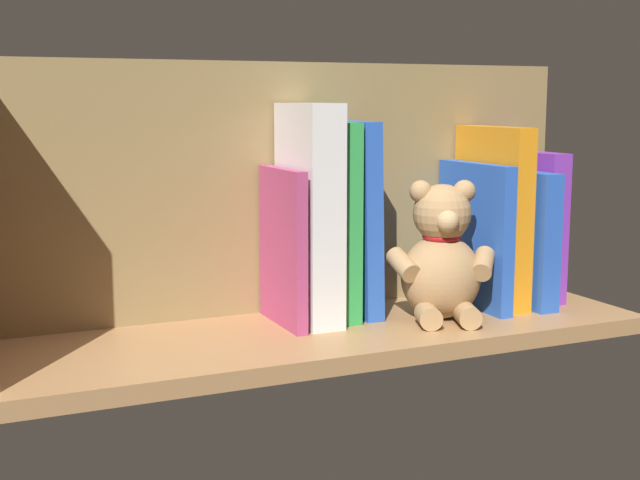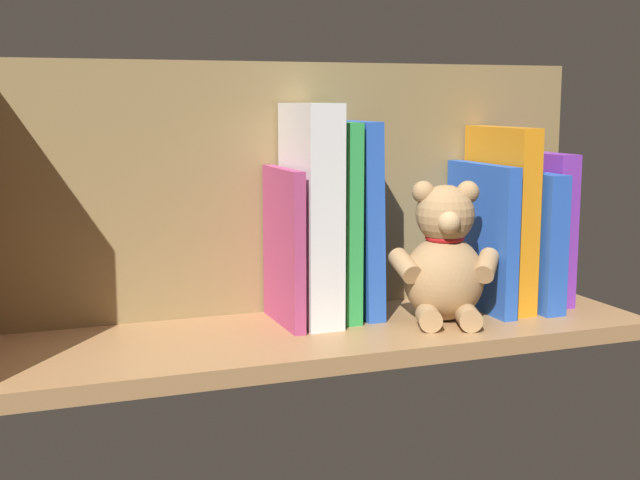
# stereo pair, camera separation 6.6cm
# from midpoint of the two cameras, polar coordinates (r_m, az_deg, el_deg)

# --- Properties ---
(ground_plane) EXTENTS (0.85, 0.27, 0.02)m
(ground_plane) POSITION_cam_midpoint_polar(r_m,az_deg,el_deg) (1.13, 1.69, -6.23)
(ground_plane) COLOR #A87A4C
(shelf_back_panel) EXTENTS (0.85, 0.02, 0.34)m
(shelf_back_panel) POSITION_cam_midpoint_polar(r_m,az_deg,el_deg) (1.20, -0.26, 3.43)
(shelf_back_panel) COLOR olive
(shelf_back_panel) RESTS_ON ground_plane
(book_0) EXTENTS (0.03, 0.13, 0.21)m
(book_0) POSITION_cam_midpoint_polar(r_m,az_deg,el_deg) (1.31, 15.66, 0.82)
(book_0) COLOR purple
(book_0) RESTS_ON ground_plane
(book_1) EXTENTS (0.03, 0.16, 0.19)m
(book_1) POSITION_cam_midpoint_polar(r_m,az_deg,el_deg) (1.27, 14.67, 0.09)
(book_1) COLOR blue
(book_1) RESTS_ON ground_plane
(book_2) EXTENTS (0.03, 0.15, 0.25)m
(book_2) POSITION_cam_midpoint_polar(r_m,az_deg,el_deg) (1.25, 13.15, 1.43)
(book_2) COLOR orange
(book_2) RESTS_ON ground_plane
(book_3) EXTENTS (0.02, 0.16, 0.20)m
(book_3) POSITION_cam_midpoint_polar(r_m,az_deg,el_deg) (1.23, 11.98, 0.20)
(book_3) COLOR blue
(book_3) RESTS_ON ground_plane
(teddy_bear) EXTENTS (0.14, 0.14, 0.18)m
(teddy_bear) POSITION_cam_midpoint_polar(r_m,az_deg,el_deg) (1.16, 9.75, -1.29)
(teddy_bear) COLOR tan
(teddy_bear) RESTS_ON ground_plane
(book_4) EXTENTS (0.03, 0.11, 0.26)m
(book_4) POSITION_cam_midpoint_polar(r_m,az_deg,el_deg) (1.17, 4.25, 1.34)
(book_4) COLOR blue
(book_4) RESTS_ON ground_plane
(book_5) EXTENTS (0.02, 0.11, 0.26)m
(book_5) POSITION_cam_midpoint_polar(r_m,az_deg,el_deg) (1.16, 2.89, 1.24)
(book_5) COLOR green
(book_5) RESTS_ON ground_plane
(dictionary_thick_white) EXTENTS (0.05, 0.13, 0.28)m
(dictionary_thick_white) POSITION_cam_midpoint_polar(r_m,az_deg,el_deg) (1.13, 1.11, 1.70)
(dictionary_thick_white) COLOR white
(dictionary_thick_white) RESTS_ON ground_plane
(book_6) EXTENTS (0.02, 0.13, 0.20)m
(book_6) POSITION_cam_midpoint_polar(r_m,az_deg,el_deg) (1.12, -0.70, -0.46)
(book_6) COLOR #B23F72
(book_6) RESTS_ON ground_plane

